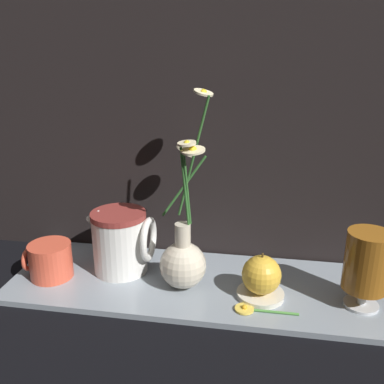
% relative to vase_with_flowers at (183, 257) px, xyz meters
% --- Properties ---
extents(ground_plane, '(6.00, 6.00, 0.00)m').
position_rel_vase_with_flowers_xyz_m(ground_plane, '(0.02, 0.02, -0.08)').
color(ground_plane, black).
extents(shelf, '(0.77, 0.27, 0.01)m').
position_rel_vase_with_flowers_xyz_m(shelf, '(0.02, 0.02, -0.07)').
color(shelf, gray).
rests_on(shelf, ground_plane).
extents(backdrop_wall, '(1.27, 0.02, 1.10)m').
position_rel_vase_with_flowers_xyz_m(backdrop_wall, '(0.02, 0.17, 0.47)').
color(backdrop_wall, black).
rests_on(backdrop_wall, ground_plane).
extents(vase_with_flowers, '(0.11, 0.16, 0.39)m').
position_rel_vase_with_flowers_xyz_m(vase_with_flowers, '(0.00, 0.00, 0.00)').
color(vase_with_flowers, beige).
rests_on(vase_with_flowers, shelf).
extents(yellow_mug, '(0.10, 0.09, 0.08)m').
position_rel_vase_with_flowers_xyz_m(yellow_mug, '(-0.29, -0.01, -0.03)').
color(yellow_mug, '#DB5138').
rests_on(yellow_mug, shelf).
extents(ceramic_pitcher, '(0.14, 0.12, 0.15)m').
position_rel_vase_with_flowers_xyz_m(ceramic_pitcher, '(-0.14, 0.04, 0.01)').
color(ceramic_pitcher, white).
rests_on(ceramic_pitcher, shelf).
extents(tea_glass, '(0.08, 0.08, 0.15)m').
position_rel_vase_with_flowers_xyz_m(tea_glass, '(0.35, -0.02, 0.03)').
color(tea_glass, silver).
rests_on(tea_glass, shelf).
extents(saucer_plate, '(0.09, 0.09, 0.01)m').
position_rel_vase_with_flowers_xyz_m(saucer_plate, '(0.16, -0.01, -0.06)').
color(saucer_plate, silver).
rests_on(saucer_plate, shelf).
extents(orange_fruit, '(0.08, 0.08, 0.08)m').
position_rel_vase_with_flowers_xyz_m(orange_fruit, '(0.16, -0.01, -0.02)').
color(orange_fruit, gold).
rests_on(orange_fruit, saucer_plate).
extents(loose_daisy, '(0.12, 0.04, 0.01)m').
position_rel_vase_with_flowers_xyz_m(loose_daisy, '(0.14, -0.07, -0.06)').
color(loose_daisy, '#4C8E3D').
rests_on(loose_daisy, shelf).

